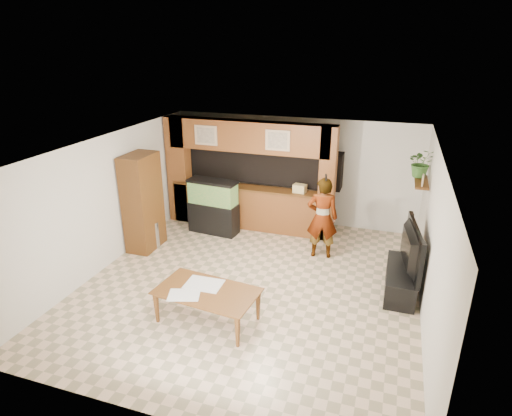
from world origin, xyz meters
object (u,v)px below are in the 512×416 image
(pantry_cabinet, at_px, (143,202))
(aquarium, at_px, (213,207))
(dining_table, at_px, (207,307))
(television, at_px, (405,248))
(person, at_px, (322,218))

(pantry_cabinet, relative_size, aquarium, 1.63)
(aquarium, xyz_separation_m, dining_table, (1.29, -3.27, -0.35))
(pantry_cabinet, relative_size, television, 1.44)
(dining_table, bearing_deg, pantry_cabinet, 145.31)
(pantry_cabinet, distance_m, aquarium, 1.68)
(aquarium, distance_m, dining_table, 3.53)
(aquarium, relative_size, dining_table, 0.80)
(aquarium, relative_size, person, 0.74)
(pantry_cabinet, xyz_separation_m, dining_table, (2.39, -2.08, -0.76))
(television, bearing_deg, dining_table, 115.38)
(pantry_cabinet, distance_m, person, 3.81)
(aquarium, distance_m, person, 2.67)
(television, distance_m, person, 1.87)
(person, height_order, dining_table, person)
(dining_table, bearing_deg, person, 71.21)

